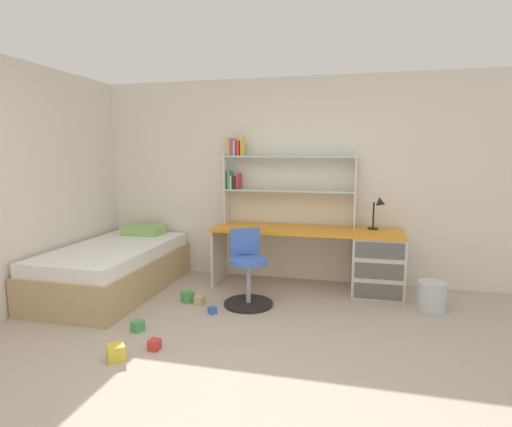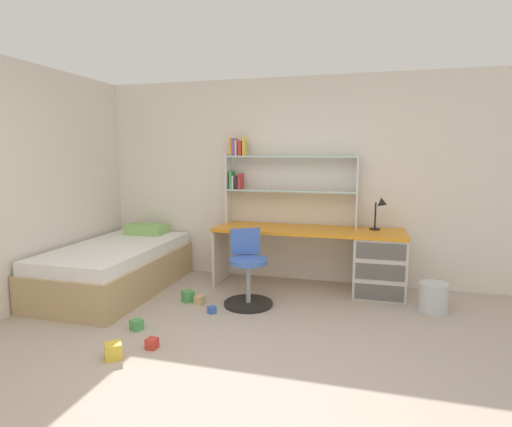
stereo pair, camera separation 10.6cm
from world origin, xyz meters
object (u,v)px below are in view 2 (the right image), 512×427
(bed_platform, at_px, (117,267))
(waste_bin, at_px, (433,297))
(desk, at_px, (359,258))
(bookshelf_hutch, at_px, (275,175))
(desk_lamp, at_px, (381,208))
(swivel_chair, at_px, (248,275))
(toy_block_blue_0, at_px, (212,310))
(toy_block_green_4, at_px, (137,325))
(toy_block_red_1, at_px, (152,343))
(toy_block_natural_2, at_px, (200,300))
(toy_block_yellow_3, at_px, (113,351))
(toy_block_green_5, at_px, (188,296))

(bed_platform, xyz_separation_m, waste_bin, (3.49, 0.24, -0.12))
(waste_bin, bearing_deg, desk, 151.51)
(bookshelf_hutch, bearing_deg, desk, -10.59)
(desk_lamp, height_order, swivel_chair, desk_lamp)
(bookshelf_hutch, bearing_deg, toy_block_blue_0, -106.84)
(waste_bin, relative_size, toy_block_green_4, 3.13)
(waste_bin, xyz_separation_m, toy_block_red_1, (-2.35, -1.47, -0.11))
(desk, bearing_deg, waste_bin, -28.49)
(toy_block_natural_2, height_order, toy_block_yellow_3, toy_block_yellow_3)
(toy_block_red_1, distance_m, toy_block_green_5, 1.10)
(bookshelf_hutch, relative_size, toy_block_green_4, 16.90)
(bookshelf_hutch, xyz_separation_m, waste_bin, (1.78, -0.60, -1.19))
(desk_lamp, bearing_deg, toy_block_blue_0, -145.03)
(toy_block_blue_0, bearing_deg, waste_bin, 16.39)
(swivel_chair, relative_size, waste_bin, 2.67)
(toy_block_blue_0, distance_m, toy_block_green_4, 0.75)
(bookshelf_hutch, distance_m, desk_lamp, 1.31)
(desk, xyz_separation_m, toy_block_natural_2, (-1.62, -0.83, -0.36))
(desk, relative_size, swivel_chair, 2.78)
(bookshelf_hutch, relative_size, toy_block_blue_0, 22.58)
(toy_block_yellow_3, bearing_deg, toy_block_green_5, 88.50)
(toy_block_red_1, distance_m, toy_block_yellow_3, 0.31)
(desk, height_order, swivel_chair, swivel_chair)
(toy_block_yellow_3, distance_m, toy_block_green_5, 1.32)
(bed_platform, bearing_deg, desk, 13.22)
(bookshelf_hutch, bearing_deg, toy_block_green_4, -116.59)
(toy_block_green_5, bearing_deg, bookshelf_hutch, 52.69)
(desk_lamp, xyz_separation_m, swivel_chair, (-1.35, -0.79, -0.66))
(bed_platform, relative_size, toy_block_blue_0, 27.28)
(bookshelf_hutch, relative_size, toy_block_natural_2, 17.26)
(bookshelf_hutch, bearing_deg, waste_bin, -18.60)
(toy_block_blue_0, distance_m, toy_block_green_5, 0.45)
(toy_block_blue_0, bearing_deg, toy_block_yellow_3, -110.96)
(toy_block_green_4, bearing_deg, bed_platform, 131.27)
(swivel_chair, height_order, toy_block_natural_2, swivel_chair)
(toy_block_yellow_3, bearing_deg, swivel_chair, 64.05)
(toy_block_green_5, bearing_deg, desk, 23.89)
(bookshelf_hutch, height_order, toy_block_yellow_3, bookshelf_hutch)
(bookshelf_hutch, height_order, toy_block_green_4, bookshelf_hutch)
(toy_block_red_1, relative_size, toy_block_natural_2, 0.93)
(bed_platform, distance_m, toy_block_natural_2, 1.16)
(desk, distance_m, bed_platform, 2.82)
(toy_block_natural_2, bearing_deg, toy_block_yellow_3, -98.56)
(swivel_chair, height_order, bed_platform, swivel_chair)
(desk_lamp, relative_size, swivel_chair, 0.48)
(toy_block_blue_0, height_order, toy_block_red_1, toy_block_red_1)
(toy_block_green_4, height_order, toy_block_green_5, toy_block_green_5)
(desk, distance_m, toy_block_yellow_3, 2.80)
(waste_bin, height_order, toy_block_natural_2, waste_bin)
(desk_lamp, bearing_deg, toy_block_natural_2, -153.16)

